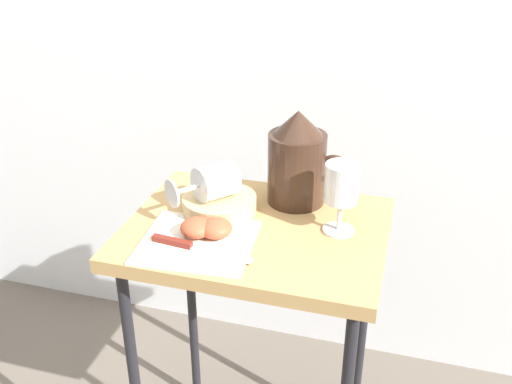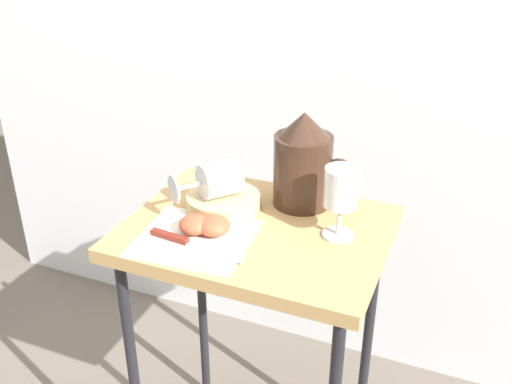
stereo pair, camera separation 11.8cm
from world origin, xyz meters
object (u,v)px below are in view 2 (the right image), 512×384
Objects in this scene: pitcher at (303,168)px; apple_half_left at (195,224)px; table at (256,260)px; wine_glass_tipped_near at (218,180)px; apple_half_right at (214,226)px; wine_glass_upright at (341,192)px; basket_tray at (223,202)px; knife at (183,241)px.

pitcher is 3.24× the size of apple_half_left.
wine_glass_tipped_near is at bearing 161.54° from table.
apple_half_right is (-0.12, -0.20, -0.06)m from pitcher.
apple_half_left is at bearing -159.30° from wine_glass_upright.
wine_glass_tipped_near is at bearing 178.72° from wine_glass_upright.
basket_tray is 1.07× the size of wine_glass_upright.
wine_glass_upright reaches higher than apple_half_left.
apple_half_right reaches higher than knife.
apple_half_left is at bearing -94.19° from basket_tray.
pitcher reaches higher than knife.
table is 0.19m from knife.
pitcher is at bearing 136.64° from wine_glass_upright.
apple_half_right is (0.04, 0.01, 0.00)m from apple_half_left.
wine_glass_upright is 0.27m from wine_glass_tipped_near.
basket_tray is 0.16m from knife.
knife is at bearing -122.24° from pitcher.
apple_half_left is (-0.01, -0.11, 0.00)m from basket_tray.
basket_tray is at bearing 177.12° from wine_glass_upright.
basket_tray is 0.75× the size of pitcher.
wine_glass_upright reaches higher than apple_half_right.
knife is at bearing -94.06° from basket_tray.
basket_tray is 0.19m from pitcher.
table is 10.97× the size of apple_half_left.
basket_tray reaches higher than table.
apple_half_left reaches higher than knife.
knife is at bearing -151.35° from wine_glass_upright.
wine_glass_tipped_near is 0.17m from knife.
pitcher reaches higher than apple_half_left.
wine_glass_tipped_near reaches higher than basket_tray.
pitcher is at bearing 57.76° from knife.
wine_glass_tipped_near is (-0.01, -0.01, 0.06)m from basket_tray.
table is 0.14m from basket_tray.
apple_half_right is (0.03, -0.11, 0.00)m from basket_tray.
wine_glass_tipped_near is at bearing 88.95° from knife.
table is 0.25m from wine_glass_upright.
knife is (-0.00, -0.05, -0.01)m from apple_half_left.
pitcher reaches higher than wine_glass_tipped_near.
knife is (-0.27, -0.15, -0.09)m from wine_glass_upright.
basket_tray is (-0.09, 0.04, 0.10)m from table.
pitcher is at bearing 59.05° from apple_half_right.
wine_glass_upright reaches higher than wine_glass_tipped_near.
basket_tray is at bearing 85.81° from apple_half_left.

